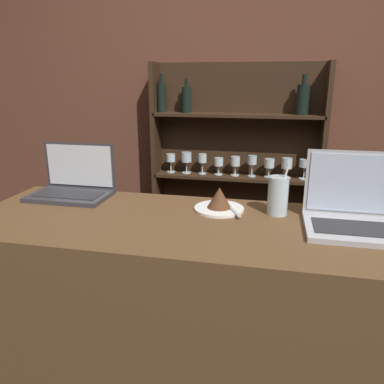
% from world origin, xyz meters
% --- Properties ---
extents(bar_counter, '(1.88, 0.58, 1.08)m').
position_xyz_m(bar_counter, '(0.00, 0.29, 0.54)').
color(bar_counter, brown).
rests_on(bar_counter, ground_plane).
extents(back_wall, '(7.00, 0.06, 2.70)m').
position_xyz_m(back_wall, '(0.00, 1.70, 1.35)').
color(back_wall, brown).
rests_on(back_wall, ground_plane).
extents(back_shelf, '(1.14, 0.18, 1.67)m').
position_xyz_m(back_shelf, '(-0.11, 1.62, 0.88)').
color(back_shelf, '#332114').
rests_on(back_shelf, ground_plane).
extents(laptop_near, '(0.32, 0.21, 0.22)m').
position_xyz_m(laptop_near, '(-0.69, 0.49, 1.13)').
color(laptop_near, '#333338').
rests_on(laptop_near, bar_counter).
extents(laptop_far, '(0.33, 0.25, 0.25)m').
position_xyz_m(laptop_far, '(0.42, 0.35, 1.14)').
color(laptop_far, '#ADADB2').
rests_on(laptop_far, bar_counter).
extents(cake_plate, '(0.19, 0.19, 0.09)m').
position_xyz_m(cake_plate, '(-0.05, 0.43, 1.12)').
color(cake_plate, white).
rests_on(cake_plate, bar_counter).
extents(water_glass, '(0.07, 0.07, 0.20)m').
position_xyz_m(water_glass, '(0.17, 0.43, 1.15)').
color(water_glass, silver).
rests_on(water_glass, bar_counter).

